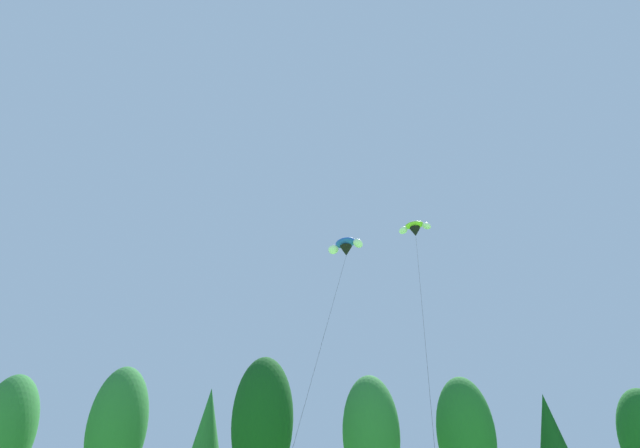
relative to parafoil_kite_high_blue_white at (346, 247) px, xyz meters
name	(u,v)px	position (x,y,z in m)	size (l,w,h in m)	color
treeline_tree_a	(5,432)	(-35.17, 16.24, -10.40)	(5.62, 5.62, 14.14)	#472D19
treeline_tree_b	(117,426)	(-25.23, 19.51, -9.59)	(5.98, 5.98, 15.47)	#472D19
treeline_tree_c	(207,438)	(-16.19, 21.43, -10.59)	(4.54, 4.54, 13.36)	#472D19
treeline_tree_d	(263,420)	(-9.46, 17.48, -9.55)	(6.00, 6.00, 15.54)	#472D19
treeline_tree_e	(371,433)	(1.01, 17.97, -10.76)	(5.46, 5.46, 13.54)	#472D19
treeline_tree_f	(466,434)	(9.81, 18.01, -10.97)	(5.36, 5.36, 13.19)	#472D19
treeline_tree_g	(553,443)	(17.21, 17.27, -11.89)	(4.08, 4.08, 11.28)	#472D19
parafoil_kite_high_blue_white	(346,247)	(0.00, 0.00, 0.00)	(4.34, 10.21, 18.10)	blue
parafoil_kite_mid_lime_white	(415,229)	(5.70, 4.27, 3.60)	(3.24, 15.37, 22.03)	#93D633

